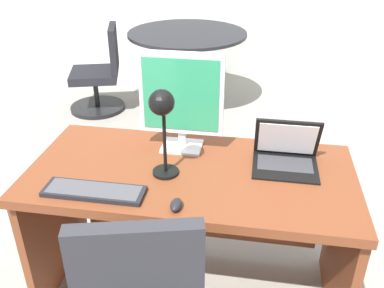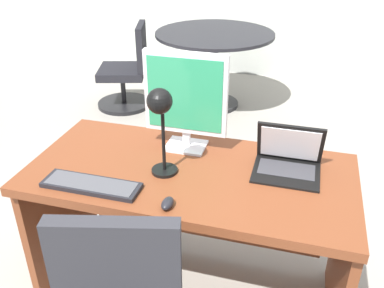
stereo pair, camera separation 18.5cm
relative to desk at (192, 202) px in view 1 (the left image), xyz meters
name	(u,v)px [view 1 (the left image)]	position (x,y,z in m)	size (l,w,h in m)	color
ground	(220,153)	(0.00, 1.46, -0.55)	(12.00, 12.00, 0.00)	gray
desk	(192,202)	(0.00, 0.00, 0.00)	(1.51, 0.73, 0.76)	brown
monitor	(181,97)	(-0.08, 0.17, 0.49)	(0.41, 0.16, 0.50)	silver
laptop	(286,150)	(0.43, 0.10, 0.28)	(0.30, 0.25, 0.23)	black
keyboard	(94,191)	(-0.38, -0.29, 0.22)	(0.44, 0.13, 0.02)	black
mouse	(176,205)	(-0.01, -0.34, 0.23)	(0.05, 0.08, 0.04)	black
desk_lamp	(162,115)	(-0.11, -0.11, 0.52)	(0.12, 0.14, 0.42)	black
meeting_table	(187,51)	(-0.45, 2.44, 0.04)	(1.18, 1.18, 0.78)	black
meeting_chair_near	(101,78)	(-1.31, 2.19, -0.21)	(0.58, 0.57, 0.86)	black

